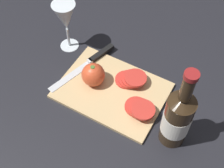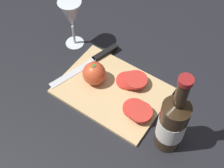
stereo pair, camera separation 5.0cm
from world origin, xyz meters
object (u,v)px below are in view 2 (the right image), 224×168
object	(u,v)px
wine_bottle	(172,123)
wine_glass	(71,16)
whole_tomato	(94,73)
tomato_slice_stack_far	(132,80)
tomato_slice_stack_near	(137,110)
knife	(98,57)

from	to	relation	value
wine_bottle	wine_glass	world-z (taller)	wine_bottle
whole_tomato	tomato_slice_stack_far	size ratio (longest dim) A/B	0.75
tomato_slice_stack_far	wine_glass	bearing A→B (deg)	-9.19
wine_glass	tomato_slice_stack_far	bearing A→B (deg)	170.81
wine_glass	tomato_slice_stack_near	world-z (taller)	wine_glass
tomato_slice_stack_near	tomato_slice_stack_far	bearing A→B (deg)	-48.86
wine_glass	whole_tomato	world-z (taller)	wine_glass
wine_glass	whole_tomato	size ratio (longest dim) A/B	2.44
wine_bottle	tomato_slice_stack_near	world-z (taller)	wine_bottle
wine_bottle	knife	xyz separation A→B (m)	(0.35, -0.14, -0.09)
knife	tomato_slice_stack_near	size ratio (longest dim) A/B	2.70
wine_glass	tomato_slice_stack_far	xyz separation A→B (m)	(-0.27, 0.04, -0.10)
wine_bottle	knife	bearing A→B (deg)	-21.26
wine_bottle	tomato_slice_stack_near	xyz separation A→B (m)	(0.12, -0.03, -0.08)
wine_glass	tomato_slice_stack_far	distance (m)	0.29
wine_glass	wine_bottle	bearing A→B (deg)	161.45
wine_glass	tomato_slice_stack_near	distance (m)	0.38
wine_glass	tomato_slice_stack_near	xyz separation A→B (m)	(-0.35, 0.13, -0.10)
whole_tomato	tomato_slice_stack_near	bearing A→B (deg)	171.76
wine_glass	tomato_slice_stack_far	size ratio (longest dim) A/B	1.82
wine_bottle	tomato_slice_stack_far	size ratio (longest dim) A/B	2.91
whole_tomato	tomato_slice_stack_far	xyz separation A→B (m)	(-0.10, -0.06, -0.02)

